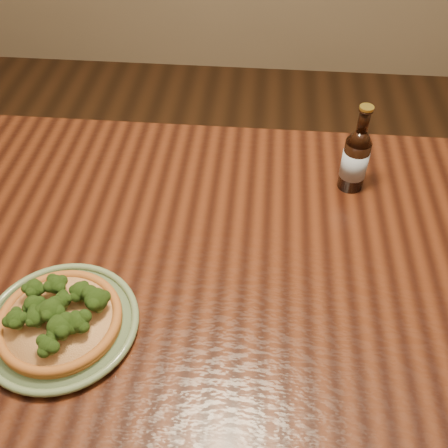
# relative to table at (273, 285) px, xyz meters

# --- Properties ---
(table) EXTENTS (1.60, 0.90, 0.75)m
(table) POSITION_rel_table_xyz_m (0.00, 0.00, 0.00)
(table) COLOR #441D0E
(table) RESTS_ON ground
(plate) EXTENTS (0.28, 0.28, 0.02)m
(plate) POSITION_rel_table_xyz_m (-0.38, -0.21, 0.10)
(plate) COLOR #687E57
(plate) RESTS_ON table
(pizza) EXTENTS (0.22, 0.22, 0.07)m
(pizza) POSITION_rel_table_xyz_m (-0.38, -0.21, 0.12)
(pizza) COLOR #B16427
(pizza) RESTS_ON plate
(beer_bottle) EXTENTS (0.06, 0.06, 0.22)m
(beer_bottle) POSITION_rel_table_xyz_m (0.17, 0.24, 0.17)
(beer_bottle) COLOR black
(beer_bottle) RESTS_ON table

